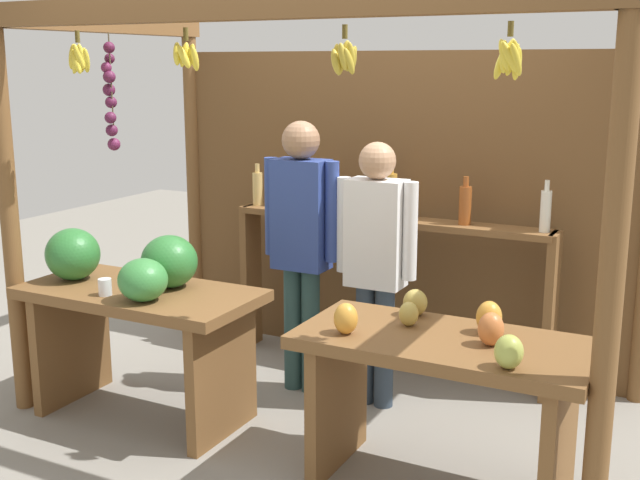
# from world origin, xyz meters

# --- Properties ---
(ground_plane) EXTENTS (12.00, 12.00, 0.00)m
(ground_plane) POSITION_xyz_m (0.00, 0.00, 0.00)
(ground_plane) COLOR gray
(ground_plane) RESTS_ON ground
(market_stall) EXTENTS (3.26, 1.81, 2.24)m
(market_stall) POSITION_xyz_m (-0.01, 0.39, 1.30)
(market_stall) COLOR brown
(market_stall) RESTS_ON ground
(fruit_counter_left) EXTENTS (1.32, 0.66, 1.04)m
(fruit_counter_left) POSITION_xyz_m (-0.90, -0.64, 0.68)
(fruit_counter_left) COLOR brown
(fruit_counter_left) RESTS_ON ground
(fruit_counter_right) EXTENTS (1.32, 0.64, 0.89)m
(fruit_counter_right) POSITION_xyz_m (0.86, -0.64, 0.56)
(fruit_counter_right) COLOR brown
(fruit_counter_right) RESTS_ON ground
(bottle_shelf_unit) EXTENTS (2.09, 0.22, 1.34)m
(bottle_shelf_unit) POSITION_xyz_m (0.07, 0.64, 0.78)
(bottle_shelf_unit) COLOR brown
(bottle_shelf_unit) RESTS_ON ground
(vendor_man) EXTENTS (0.48, 0.22, 1.62)m
(vendor_man) POSITION_xyz_m (-0.26, 0.10, 0.97)
(vendor_man) COLOR #294745
(vendor_man) RESTS_ON ground
(vendor_woman) EXTENTS (0.48, 0.21, 1.52)m
(vendor_woman) POSITION_xyz_m (0.21, 0.10, 0.91)
(vendor_woman) COLOR #2F3C4B
(vendor_woman) RESTS_ON ground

